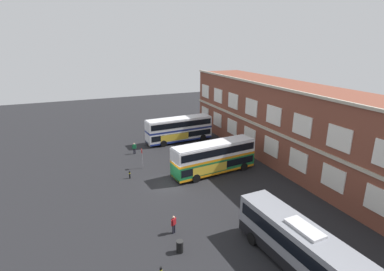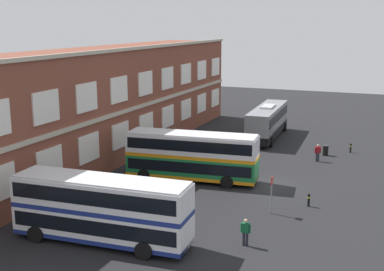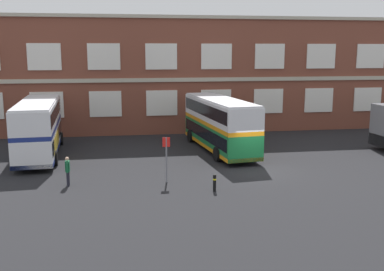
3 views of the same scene
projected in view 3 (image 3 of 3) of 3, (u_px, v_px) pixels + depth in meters
ground_plane at (249, 163)px, 31.60m from camera, size 120.00×120.00×0.00m
brick_terminal_building at (232, 75)px, 46.57m from camera, size 51.02×8.19×10.84m
double_decker_near at (39, 127)px, 33.41m from camera, size 3.42×11.15×4.07m
double_decker_middle at (220, 123)px, 35.19m from camera, size 3.80×11.22×4.07m
waiting_passenger at (68, 170)px, 26.14m from camera, size 0.25×0.63×1.70m
bus_stand_flag at (166, 155)px, 26.72m from camera, size 0.44×0.10×2.70m
safety_bollard_west at (215, 183)px, 25.17m from camera, size 0.19×0.19×0.95m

